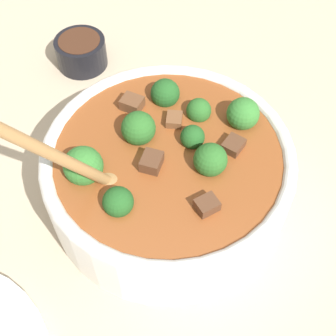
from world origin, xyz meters
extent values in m
plane|color=#C6B293|center=(0.00, 0.00, 0.00)|extent=(4.00, 4.00, 0.00)
cylinder|color=white|center=(0.00, 0.00, 0.04)|extent=(0.29, 0.29, 0.08)
torus|color=white|center=(0.00, 0.00, 0.08)|extent=(0.29, 0.29, 0.02)
cylinder|color=brown|center=(0.00, 0.00, 0.06)|extent=(0.26, 0.26, 0.05)
sphere|color=#2D6B28|center=(0.05, -0.01, 0.10)|extent=(0.04, 0.04, 0.04)
cylinder|color=#6B9956|center=(0.05, -0.01, 0.07)|extent=(0.01, 0.01, 0.02)
sphere|color=#235B23|center=(-0.04, -0.07, 0.09)|extent=(0.03, 0.03, 0.03)
cylinder|color=#6B9956|center=(-0.04, -0.07, 0.07)|extent=(0.01, 0.01, 0.01)
sphere|color=#387F33|center=(-0.09, -0.04, 0.09)|extent=(0.04, 0.04, 0.04)
cylinder|color=#6B9956|center=(-0.09, -0.04, 0.06)|extent=(0.02, 0.02, 0.02)
sphere|color=#235B23|center=(-0.02, 0.08, 0.09)|extent=(0.04, 0.04, 0.04)
cylinder|color=#6B9956|center=(-0.02, 0.08, 0.07)|extent=(0.01, 0.01, 0.02)
sphere|color=#2D6B28|center=(-0.04, 0.02, 0.10)|extent=(0.04, 0.04, 0.04)
cylinder|color=#6B9956|center=(-0.04, 0.02, 0.07)|extent=(0.01, 0.01, 0.02)
sphere|color=#235B23|center=(0.02, 0.02, 0.09)|extent=(0.03, 0.03, 0.03)
cylinder|color=#6B9956|center=(0.02, 0.02, 0.07)|extent=(0.01, 0.01, 0.01)
sphere|color=#2D6B28|center=(0.03, 0.06, 0.09)|extent=(0.03, 0.03, 0.03)
cylinder|color=#6B9956|center=(0.03, 0.06, 0.07)|extent=(0.01, 0.01, 0.01)
sphere|color=#387F33|center=(0.08, 0.06, 0.10)|extent=(0.04, 0.04, 0.04)
cylinder|color=#6B9956|center=(0.08, 0.06, 0.07)|extent=(0.01, 0.01, 0.02)
cube|color=brown|center=(-0.01, -0.02, 0.09)|extent=(0.02, 0.03, 0.02)
cube|color=brown|center=(0.05, -0.06, 0.09)|extent=(0.03, 0.03, 0.02)
cube|color=brown|center=(0.07, 0.02, 0.09)|extent=(0.03, 0.03, 0.02)
cube|color=brown|center=(-0.05, 0.06, 0.09)|extent=(0.03, 0.03, 0.02)
cube|color=brown|center=(0.00, 0.05, 0.09)|extent=(0.02, 0.02, 0.02)
ellipsoid|color=#A87A47|center=(-0.06, -0.04, 0.08)|extent=(0.04, 0.03, 0.01)
cylinder|color=#A87A47|center=(-0.10, -0.07, 0.16)|extent=(0.09, 0.07, 0.16)
cylinder|color=black|center=(-0.17, 0.22, 0.02)|extent=(0.08, 0.08, 0.04)
cylinder|color=#472819|center=(-0.17, 0.22, 0.04)|extent=(0.06, 0.06, 0.02)
camera|label=1|loc=(0.05, -0.31, 0.49)|focal=50.00mm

